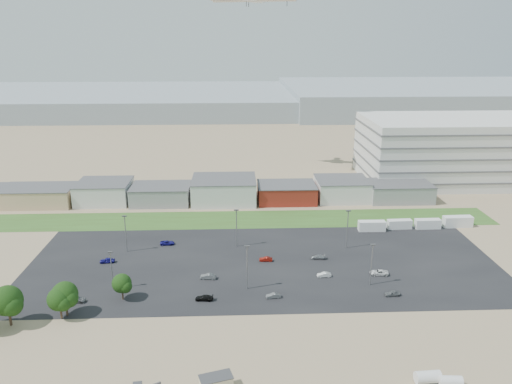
{
  "coord_description": "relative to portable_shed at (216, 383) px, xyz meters",
  "views": [
    {
      "loc": [
        -1.61,
        -96.85,
        56.02
      ],
      "look_at": [
        3.26,
        22.0,
        18.59
      ],
      "focal_mm": 35.0,
      "sensor_mm": 36.0,
      "label": 1
    }
  ],
  "objects": [
    {
      "name": "lightpole_back_m",
      "position": [
        3.63,
        58.87,
        4.03
      ],
      "size": [
        1.27,
        0.53,
        10.8
      ],
      "primitive_type": null,
      "color": "slate",
      "rests_on": "ground"
    },
    {
      "name": "parked_car_3",
      "position": [
        -3.69,
        29.56,
        -0.78
      ],
      "size": [
        4.14,
        1.98,
        1.17
      ],
      "primitive_type": "imported",
      "rotation": [
        0.0,
        0.0,
        -1.66
      ],
      "color": "black",
      "rests_on": "ground"
    },
    {
      "name": "tree_left",
      "position": [
        -42.21,
        21.2,
        3.53
      ],
      "size": [
        6.53,
        6.53,
        9.79
      ],
      "primitive_type": null,
      "color": "black",
      "rests_on": "ground"
    },
    {
      "name": "box_trailer_c",
      "position": [
        61.61,
        70.14,
        0.07
      ],
      "size": [
        7.68,
        2.5,
        2.87
      ],
      "primitive_type": null,
      "rotation": [
        0.0,
        0.0,
        0.01
      ],
      "color": "silver",
      "rests_on": "ground"
    },
    {
      "name": "parking_lot",
      "position": [
        10.36,
        47.93,
        -1.36
      ],
      "size": [
        120.0,
        50.0,
        0.01
      ],
      "primitive_type": "cube",
      "color": "black",
      "rests_on": "ground"
    },
    {
      "name": "parked_car_9",
      "position": [
        -15.82,
        60.79,
        -0.81
      ],
      "size": [
        4.13,
        2.09,
        1.12
      ],
      "primitive_type": "imported",
      "rotation": [
        0.0,
        0.0,
        1.63
      ],
      "color": "navy",
      "rests_on": "ground"
    },
    {
      "name": "lightpole_front_l",
      "position": [
        -24.99,
        35.61,
        3.34
      ],
      "size": [
        1.11,
        0.46,
        9.41
      ],
      "primitive_type": null,
      "color": "slate",
      "rests_on": "ground"
    },
    {
      "name": "parked_car_7",
      "position": [
        11.13,
        49.0,
        -0.81
      ],
      "size": [
        3.44,
        1.37,
        1.11
      ],
      "primitive_type": "imported",
      "rotation": [
        0.0,
        0.0,
        -1.63
      ],
      "color": "maroon",
      "rests_on": "ground"
    },
    {
      "name": "parked_car_13",
      "position": [
        11.7,
        29.98,
        -0.82
      ],
      "size": [
        3.42,
        1.48,
        1.09
      ],
      "primitive_type": "imported",
      "rotation": [
        0.0,
        0.0,
        -1.47
      ],
      "color": "#595B5E",
      "rests_on": "ground"
    },
    {
      "name": "tree_right",
      "position": [
        -32.02,
        24.49,
        2.95
      ],
      "size": [
        5.76,
        5.76,
        8.64
      ],
      "primitive_type": null,
      "color": "black",
      "rests_on": "ground"
    },
    {
      "name": "lightpole_front_m",
      "position": [
        5.95,
        34.48,
        4.02
      ],
      "size": [
        1.27,
        0.53,
        10.76
      ],
      "primitive_type": null,
      "color": "slate",
      "rests_on": "ground"
    },
    {
      "name": "parked_car_1",
      "position": [
        24.75,
        39.64,
        -0.81
      ],
      "size": [
        3.44,
        1.34,
        1.12
      ],
      "primitive_type": "imported",
      "rotation": [
        0.0,
        0.0,
        -1.52
      ],
      "color": "silver",
      "rests_on": "ground"
    },
    {
      "name": "ground",
      "position": [
        5.36,
        27.93,
        -1.37
      ],
      "size": [
        700.0,
        700.0,
        0.0
      ],
      "primitive_type": "plane",
      "color": "#8B7658",
      "rests_on": "ground"
    },
    {
      "name": "storage_tank_ne",
      "position": [
        38.95,
        -0.75,
        -0.24
      ],
      "size": [
        3.87,
        2.14,
        2.24
      ],
      "primitive_type": null,
      "rotation": [
        0.0,
        0.0,
        -0.07
      ],
      "color": "silver",
      "rests_on": "ground"
    },
    {
      "name": "box_trailer_a",
      "position": [
        44.15,
        68.95,
        0.14
      ],
      "size": [
        8.04,
        2.6,
        3.0
      ],
      "primitive_type": null,
      "rotation": [
        0.0,
        0.0,
        -0.01
      ],
      "color": "silver",
      "rests_on": "ground"
    },
    {
      "name": "storage_tank_nw",
      "position": [
        35.46,
        0.28,
        -0.1
      ],
      "size": [
        4.35,
        2.37,
        2.54
      ],
      "primitive_type": null,
      "rotation": [
        0.0,
        0.0,
        0.06
      ],
      "color": "silver",
      "rests_on": "ground"
    },
    {
      "name": "tree_near",
      "position": [
        -21.77,
        30.73,
        2.09
      ],
      "size": [
        4.6,
        4.6,
        6.91
      ],
      "primitive_type": null,
      "color": "black",
      "rests_on": "ground"
    },
    {
      "name": "grass_strip",
      "position": [
        5.36,
        79.93,
        -1.36
      ],
      "size": [
        160.0,
        16.0,
        0.02
      ],
      "primitive_type": "cube",
      "color": "#385520",
      "rests_on": "ground"
    },
    {
      "name": "parked_car_4",
      "position": [
        -3.34,
        39.74,
        -0.73
      ],
      "size": [
        4.0,
        1.84,
        1.27
      ],
      "primitive_type": "imported",
      "rotation": [
        0.0,
        0.0,
        -1.7
      ],
      "color": "#595B5E",
      "rests_on": "ground"
    },
    {
      "name": "portable_shed",
      "position": [
        0.0,
        0.0,
        0.0
      ],
      "size": [
        6.01,
        4.26,
        2.73
      ],
      "primitive_type": null,
      "rotation": [
        0.0,
        0.0,
        0.29
      ],
      "color": "beige",
      "rests_on": "ground"
    },
    {
      "name": "parked_car_2",
      "position": [
        38.52,
        29.85,
        -0.77
      ],
      "size": [
        3.58,
        1.65,
        1.19
      ],
      "primitive_type": "imported",
      "rotation": [
        0.0,
        0.0,
        -1.5
      ],
      "color": "#595B5E",
      "rests_on": "ground"
    },
    {
      "name": "box_trailer_d",
      "position": [
        71.24,
        71.11,
        0.28
      ],
      "size": [
        8.89,
        3.05,
        3.3
      ],
      "primitive_type": null,
      "rotation": [
        0.0,
        0.0,
        0.03
      ],
      "color": "silver",
      "rests_on": "ground"
    },
    {
      "name": "building_row",
      "position": [
        -11.64,
        98.93,
        2.63
      ],
      "size": [
        170.0,
        20.0,
        8.0
      ],
      "primitive_type": null,
      "color": "silver",
      "rests_on": "ground"
    },
    {
      "name": "parked_car_0",
      "position": [
        38.37,
        40.15,
        -0.74
      ],
      "size": [
        4.68,
        2.54,
        1.25
      ],
      "primitive_type": "imported",
      "rotation": [
        0.0,
        0.0,
        -1.68
      ],
      "color": "silver",
      "rests_on": "ground"
    },
    {
      "name": "parked_car_5",
      "position": [
        -29.81,
        49.76,
        -0.72
      ],
      "size": [
        3.89,
        1.74,
        1.3
      ],
      "primitive_type": "imported",
      "rotation": [
        0.0,
        0.0,
        -1.51
      ],
      "color": "navy",
      "rests_on": "ground"
    },
    {
      "name": "lightpole_back_l",
      "position": [
        -26.14,
        56.68,
        3.78
      ],
      "size": [
        1.21,
        0.5,
        10.29
      ],
      "primitive_type": null,
      "color": "slate",
      "rests_on": "ground"
    },
    {
      "name": "parking_garage",
      "position": [
        95.36,
        122.93,
        11.13
      ],
      "size": [
        80.0,
        40.0,
        25.0
      ],
      "primitive_type": "cube",
      "color": "silver",
      "rests_on": "ground"
    },
    {
      "name": "tree_mid",
      "position": [
        -32.78,
        23.29,
        2.59
      ],
      "size": [
        5.28,
        5.28,
        7.92
      ],
      "primitive_type": null,
      "color": "black",
      "rests_on": "ground"
    },
    {
      "name": "hills_backdrop",
      "position": [
        45.36,
        342.93,
        3.13
      ],
      "size": [
        700.0,
        200.0,
        9.0
      ],
      "primitive_type": null,
      "color": "gray",
      "rests_on": "ground"
    },
    {
      "name": "parked_car_10",
      "position": [
        -31.71,
        30.0,
        -0.76
      ],
      "size": [
        4.37,
        2.17,
        1.22
      ],
      "primitive_type": "imported",
      "rotation": [
        0.0,
        0.0,
        1.46
      ],
      "color": "#595B5E",
      "rests_on": "ground"
    },
    {
      "name": "parked_car_12",
      "position": [
        24.93,
        49.82,
        -0.81
      ],
      "size": [
        3.96,
        1.97,
        1.11
      ],
      "primitive_type": "imported",
      "rotation": [
        0.0,
        0.0,
        -1.68
      ],
      "color": "#A5A5AA",
      "rests_on": "ground"
    },
    {
      "name": "lightpole_back_r",
      "position": [
        33.84,
        56.52,
        4.12
      ],
      "size": [
        1.29,
        0.54,
        10.98
      ],
      "primitive_type": null,
      "color": "slate",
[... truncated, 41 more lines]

